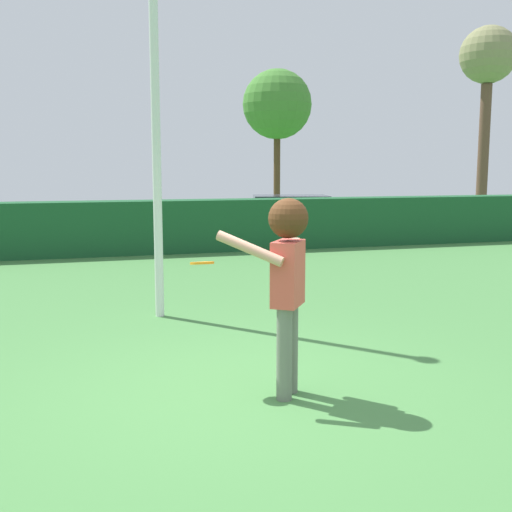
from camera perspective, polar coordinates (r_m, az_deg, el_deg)
ground_plane at (r=5.85m, az=-1.12°, el=-12.47°), size 60.00×60.00×0.00m
person at (r=5.49m, az=2.86°, el=-1.29°), size 0.84×0.48×1.80m
frisbee at (r=5.79m, az=-4.98°, el=-0.64°), size 0.23×0.23×0.05m
lamppost at (r=8.65m, az=-9.28°, el=15.04°), size 0.24×0.24×5.61m
hedge_row at (r=15.28m, az=-10.98°, el=2.62°), size 27.22×0.90×1.28m
parked_car_silver at (r=18.64m, az=3.20°, el=3.86°), size 4.49×2.66×1.25m
birch_tree at (r=25.33m, az=1.96°, el=13.70°), size 2.75×2.75×5.95m
bare_elm_tree at (r=27.19m, az=20.56°, el=16.30°), size 2.23×2.23×7.61m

